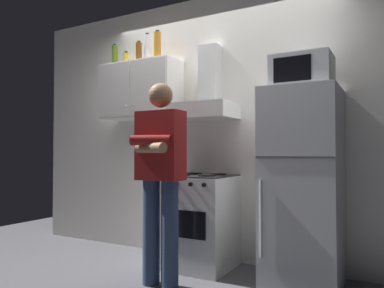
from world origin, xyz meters
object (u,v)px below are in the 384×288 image
(refrigerator, at_px, (302,186))
(bottle_liquor_amber, at_px, (157,46))
(range_hood, at_px, (206,99))
(bottle_beer_brown, at_px, (139,53))
(bottle_spice_jar, at_px, (126,59))
(person_standing, at_px, (160,174))
(upper_cabinet, at_px, (140,91))
(stove_oven, at_px, (200,221))
(microwave, at_px, (302,73))
(bottle_vodka_clear, at_px, (147,49))
(bottle_olive_oil, at_px, (115,56))

(refrigerator, xyz_separation_m, bottle_liquor_amber, (-1.50, 0.09, 1.40))
(range_hood, xyz_separation_m, refrigerator, (0.95, -0.13, -0.80))
(bottle_beer_brown, bearing_deg, bottle_spice_jar, 175.66)
(refrigerator, relative_size, bottle_spice_jar, 10.17)
(range_hood, height_order, bottle_liquor_amber, bottle_liquor_amber)
(range_hood, bearing_deg, person_standing, -93.91)
(upper_cabinet, bearing_deg, stove_oven, -8.90)
(stove_oven, height_order, range_hood, range_hood)
(stove_oven, relative_size, bottle_beer_brown, 3.61)
(refrigerator, bearing_deg, bottle_liquor_amber, 176.50)
(stove_oven, bearing_deg, bottle_beer_brown, 171.57)
(microwave, distance_m, person_standing, 1.45)
(bottle_vodka_clear, bearing_deg, bottle_beer_brown, -151.52)
(bottle_liquor_amber, bearing_deg, bottle_beer_brown, 173.85)
(bottle_beer_brown, relative_size, bottle_vodka_clear, 0.73)
(stove_oven, distance_m, microwave, 1.62)
(refrigerator, height_order, microwave, microwave)
(range_hood, height_order, bottle_beer_brown, bottle_beer_brown)
(bottle_olive_oil, bearing_deg, microwave, -2.10)
(upper_cabinet, relative_size, microwave, 1.88)
(upper_cabinet, distance_m, person_standing, 1.35)
(upper_cabinet, xyz_separation_m, refrigerator, (1.75, -0.12, -0.95))
(person_standing, xyz_separation_m, bottle_vodka_clear, (-0.69, 0.77, 1.31))
(bottle_beer_brown, bearing_deg, microwave, -3.30)
(refrigerator, distance_m, microwave, 0.94)
(upper_cabinet, height_order, bottle_olive_oil, bottle_olive_oil)
(microwave, xyz_separation_m, bottle_olive_oil, (-2.08, 0.08, 0.43))
(bottle_olive_oil, xyz_separation_m, bottle_vodka_clear, (0.40, 0.07, 0.04))
(stove_oven, height_order, person_standing, person_standing)
(stove_oven, distance_m, refrigerator, 1.02)
(microwave, height_order, bottle_olive_oil, bottle_olive_oil)
(microwave, height_order, bottle_beer_brown, bottle_beer_brown)
(refrigerator, bearing_deg, bottle_spice_jar, 176.06)
(bottle_spice_jar, height_order, bottle_olive_oil, bottle_olive_oil)
(stove_oven, height_order, refrigerator, refrigerator)
(refrigerator, height_order, person_standing, person_standing)
(bottle_vodka_clear, bearing_deg, bottle_olive_oil, -170.17)
(upper_cabinet, bearing_deg, person_standing, -44.26)
(person_standing, bearing_deg, range_hood, 86.09)
(upper_cabinet, bearing_deg, bottle_spice_jar, 177.23)
(microwave, height_order, person_standing, microwave)
(bottle_beer_brown, bearing_deg, upper_cabinet, 15.45)
(upper_cabinet, height_order, range_hood, range_hood)
(person_standing, height_order, bottle_olive_oil, bottle_olive_oil)
(range_hood, bearing_deg, refrigerator, -7.55)
(microwave, xyz_separation_m, bottle_spice_jar, (-1.95, 0.12, 0.38))
(microwave, bearing_deg, bottle_olive_oil, 177.90)
(stove_oven, bearing_deg, bottle_liquor_amber, 170.50)
(bottle_spice_jar, bearing_deg, bottle_olive_oil, -162.72)
(stove_oven, distance_m, bottle_liquor_amber, 1.85)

